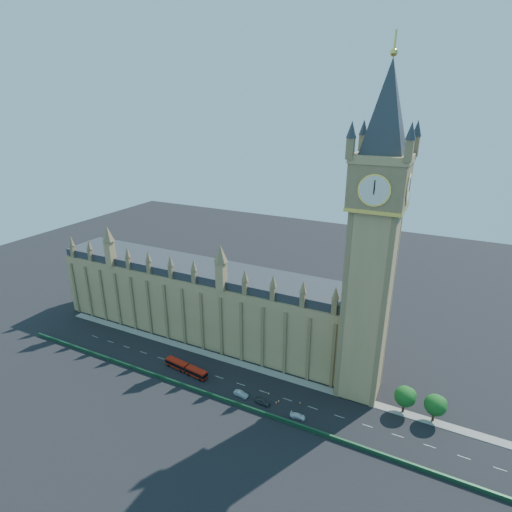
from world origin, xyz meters
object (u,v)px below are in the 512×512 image
at_px(car_grey, 262,401).
at_px(car_silver, 241,394).
at_px(red_bus, 186,368).
at_px(car_white, 298,416).

relative_size(car_grey, car_silver, 1.00).
relative_size(red_bus, car_grey, 3.59).
bearing_deg(red_bus, car_silver, 0.86).
relative_size(red_bus, car_silver, 3.59).
xyz_separation_m(red_bus, car_grey, (29.33, -2.50, -0.70)).
bearing_deg(car_silver, red_bus, 89.08).
xyz_separation_m(car_grey, car_silver, (-7.31, 0.10, -0.03)).
distance_m(car_grey, car_silver, 7.31).
bearing_deg(car_grey, car_white, -88.28).
distance_m(car_grey, car_white, 11.57).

